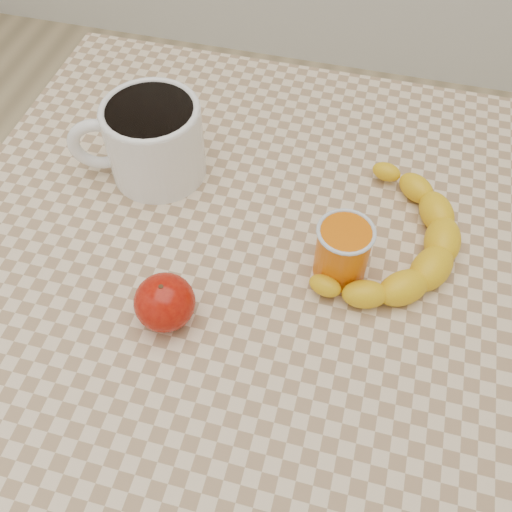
% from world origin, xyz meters
% --- Properties ---
extents(ground, '(3.00, 3.00, 0.00)m').
position_xyz_m(ground, '(0.00, 0.00, 0.00)').
color(ground, tan).
rests_on(ground, ground).
extents(table, '(0.80, 0.80, 0.75)m').
position_xyz_m(table, '(0.00, 0.00, 0.66)').
color(table, beige).
rests_on(table, ground).
extents(coffee_mug, '(0.19, 0.16, 0.11)m').
position_xyz_m(coffee_mug, '(-0.17, 0.12, 0.81)').
color(coffee_mug, white).
rests_on(coffee_mug, table).
extents(orange_juice_glass, '(0.07, 0.07, 0.08)m').
position_xyz_m(orange_juice_glass, '(0.10, 0.02, 0.79)').
color(orange_juice_glass, '#DD6106').
rests_on(orange_juice_glass, table).
extents(apple, '(0.08, 0.08, 0.06)m').
position_xyz_m(apple, '(-0.08, -0.09, 0.78)').
color(apple, '#880904').
rests_on(apple, table).
extents(banana, '(0.38, 0.40, 0.04)m').
position_xyz_m(banana, '(0.15, 0.06, 0.77)').
color(banana, yellow).
rests_on(banana, table).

